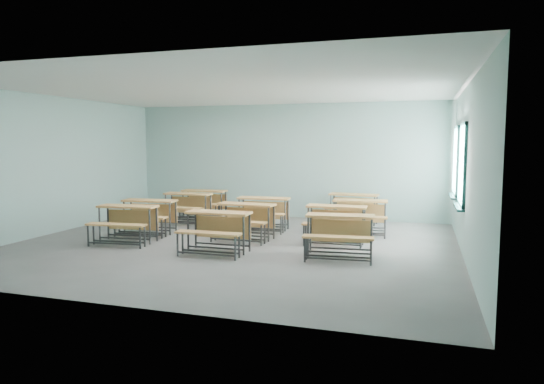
{
  "coord_description": "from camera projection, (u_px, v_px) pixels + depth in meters",
  "views": [
    {
      "loc": [
        3.74,
        -9.25,
        2.12
      ],
      "look_at": [
        0.48,
        1.2,
        1.0
      ],
      "focal_mm": 32.0,
      "sensor_mm": 36.0,
      "label": 1
    }
  ],
  "objects": [
    {
      "name": "desk_unit_r0c1",
      "position": [
        216.0,
        226.0,
        9.31
      ],
      "size": [
        1.27,
        0.86,
        0.79
      ],
      "rotation": [
        0.0,
        0.0,
        0.01
      ],
      "color": "#C48746",
      "rests_on": "ground"
    },
    {
      "name": "desk_unit_r2c1",
      "position": [
        262.0,
        208.0,
        11.74
      ],
      "size": [
        1.3,
        0.91,
        0.79
      ],
      "rotation": [
        0.0,
        0.0,
        0.05
      ],
      "color": "#C48746",
      "rests_on": "ground"
    },
    {
      "name": "desk_unit_r1c1",
      "position": [
        245.0,
        216.0,
        10.58
      ],
      "size": [
        1.29,
        0.89,
        0.79
      ],
      "rotation": [
        0.0,
        0.0,
        -0.04
      ],
      "color": "#C48746",
      "rests_on": "ground"
    },
    {
      "name": "desk_unit_r2c2",
      "position": [
        360.0,
        211.0,
        11.24
      ],
      "size": [
        1.32,
        0.94,
        0.79
      ],
      "rotation": [
        0.0,
        0.0,
        0.08
      ],
      "color": "#C48746",
      "rests_on": "ground"
    },
    {
      "name": "room",
      "position": [
        237.0,
        168.0,
        9.95
      ],
      "size": [
        9.04,
        8.04,
        3.24
      ],
      "color": "slate",
      "rests_on": "ground"
    },
    {
      "name": "desk_unit_r2c0",
      "position": [
        186.0,
        203.0,
        12.76
      ],
      "size": [
        1.27,
        0.86,
        0.79
      ],
      "rotation": [
        0.0,
        0.0,
        0.02
      ],
      "color": "#C48746",
      "rests_on": "ground"
    },
    {
      "name": "desk_unit_r1c2",
      "position": [
        336.0,
        218.0,
        10.21
      ],
      "size": [
        1.28,
        0.87,
        0.79
      ],
      "rotation": [
        0.0,
        0.0,
        0.02
      ],
      "color": "#C48746",
      "rests_on": "ground"
    },
    {
      "name": "desk_unit_r0c0",
      "position": [
        125.0,
        218.0,
        10.23
      ],
      "size": [
        1.33,
        0.96,
        0.79
      ],
      "rotation": [
        0.0,
        0.0,
        0.1
      ],
      "color": "#C48746",
      "rests_on": "ground"
    },
    {
      "name": "desk_unit_r1c0",
      "position": [
        148.0,
        211.0,
        11.25
      ],
      "size": [
        1.32,
        0.95,
        0.79
      ],
      "rotation": [
        0.0,
        0.0,
        0.08
      ],
      "color": "#C48746",
      "rests_on": "ground"
    },
    {
      "name": "desk_unit_r3c0",
      "position": [
        203.0,
        200.0,
        13.57
      ],
      "size": [
        1.29,
        0.9,
        0.79
      ],
      "rotation": [
        0.0,
        0.0,
        0.04
      ],
      "color": "#C48746",
      "rests_on": "ground"
    },
    {
      "name": "desk_unit_r3c2",
      "position": [
        353.0,
        204.0,
        12.58
      ],
      "size": [
        1.33,
        0.95,
        0.79
      ],
      "rotation": [
        0.0,
        0.0,
        -0.09
      ],
      "color": "#C48746",
      "rests_on": "ground"
    },
    {
      "name": "desk_unit_r0c2",
      "position": [
        340.0,
        229.0,
        8.91
      ],
      "size": [
        1.33,
        0.95,
        0.79
      ],
      "rotation": [
        0.0,
        0.0,
        0.09
      ],
      "color": "#C48746",
      "rests_on": "ground"
    }
  ]
}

